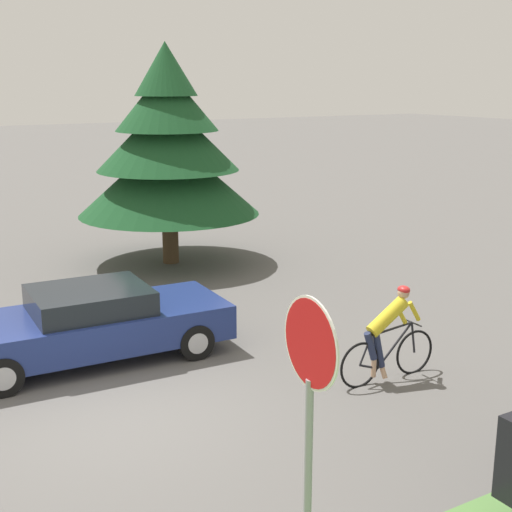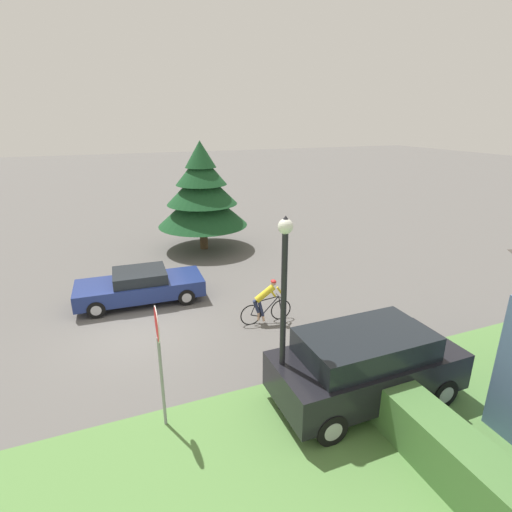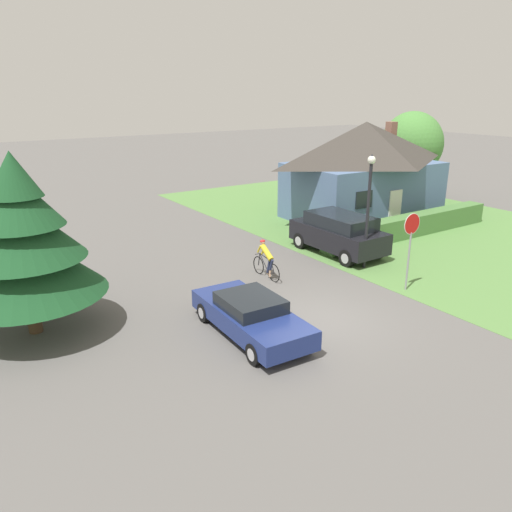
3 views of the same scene
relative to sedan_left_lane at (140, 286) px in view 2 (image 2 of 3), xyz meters
The scene contains 7 objects.
ground_plane 2.38m from the sedan_left_lane, 10.27° to the right, with size 140.00×140.00×0.00m, color #5B5956.
sedan_left_lane is the anchor object (origin of this frame).
cyclist 4.91m from the sedan_left_lane, 49.28° to the left, with size 0.44×1.84×1.52m.
parked_suv_right 8.88m from the sedan_left_lane, 29.88° to the left, with size 2.12×4.59×1.84m.
stop_sign 6.93m from the sedan_left_lane, ahead, with size 0.78×0.07×2.94m.
street_lamp 8.02m from the sedan_left_lane, 18.04° to the left, with size 0.32×0.32×4.72m.
conifer_tall_near 7.03m from the sedan_left_lane, 144.49° to the left, with size 4.58×4.58×5.53m.
Camera 2 is at (12.05, -0.67, 6.58)m, focal length 28.00 mm.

